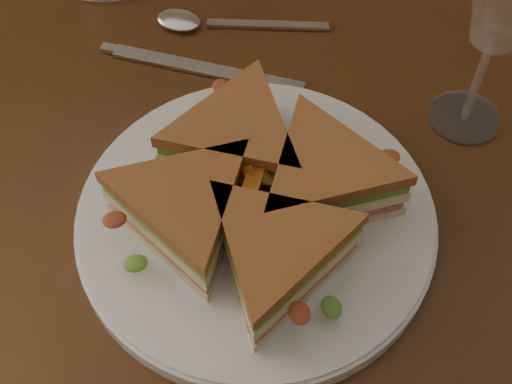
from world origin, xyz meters
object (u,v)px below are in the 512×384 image
table (246,207)px  knife (194,67)px  sandwich_wedges (256,196)px  plate (256,220)px  spoon (200,22)px

table → knife: size_ratio=5.57×
sandwich_wedges → knife: (-0.12, 0.16, -0.04)m
sandwich_wedges → plate: bearing=180.0°
spoon → knife: (0.02, -0.06, -0.00)m
plate → spoon: (-0.14, 0.22, -0.00)m
table → sandwich_wedges: bearing=-64.0°
table → plate: bearing=-64.0°
knife → table: bearing=-46.8°
plate → sandwich_wedges: sandwich_wedges is taller
table → spoon: size_ratio=6.72×
table → sandwich_wedges: sandwich_wedges is taller
plate → sandwich_wedges: bearing=0.0°
table → knife: bearing=136.6°
plate → knife: 0.20m
plate → knife: size_ratio=1.42×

